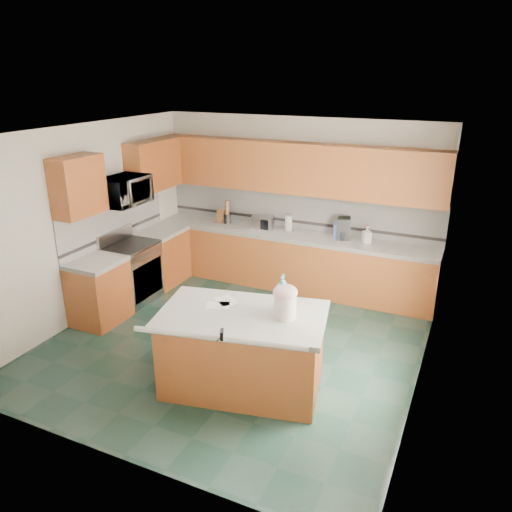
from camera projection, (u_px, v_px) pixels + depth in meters
The scene contains 52 objects.
floor at pixel (235, 342), 6.55m from camera, with size 4.60×4.60×0.00m, color black.
ceiling at pixel (231, 133), 5.61m from camera, with size 4.60×4.60×0.00m, color white.
wall_back at pixel (298, 202), 8.05m from camera, with size 4.60×0.04×2.70m, color silver.
wall_front at pixel (105, 331), 4.10m from camera, with size 4.60×0.04×2.70m, color silver.
wall_left at pixel (86, 223), 6.98m from camera, with size 0.04×4.60×2.70m, color silver.
wall_right at pixel (432, 277), 5.17m from camera, with size 0.04×4.60×2.70m, color silver.
back_base_cab at pixel (290, 262), 8.10m from camera, with size 4.60×0.60×0.86m, color #58250E.
back_countertop at pixel (290, 235), 7.94m from camera, with size 4.60×0.64×0.06m, color silver.
back_upper_cab at pixel (295, 168), 7.69m from camera, with size 4.60×0.33×0.78m, color #58250E.
back_backsplash at pixel (297, 210), 8.07m from camera, with size 4.60×0.02×0.63m, color silver.
back_accent_band at pixel (297, 222), 8.13m from camera, with size 4.60×0.01×0.05m, color black.
left_base_cab_rear at pixel (162, 258), 8.28m from camera, with size 0.60×0.82×0.86m, color #58250E.
left_counter_rear at pixel (160, 232), 8.12m from camera, with size 0.64×0.82×0.06m, color silver.
left_base_cab_front at pixel (99, 293), 6.98m from camera, with size 0.60×0.72×0.86m, color #58250E.
left_counter_front at pixel (95, 263), 6.82m from camera, with size 0.64×0.72×0.06m, color silver.
left_backsplash at pixel (114, 221), 7.48m from camera, with size 0.02×2.30×0.63m, color silver.
left_accent_band at pixel (116, 233), 7.55m from camera, with size 0.01×2.30×0.05m, color black.
left_upper_cab_rear at pixel (154, 165), 7.92m from camera, with size 0.33×1.09×0.78m, color #58250E.
left_upper_cab_front at pixel (78, 186), 6.50m from camera, with size 0.33×0.72×0.78m, color #58250E.
range_body at pixel (132, 274), 7.60m from camera, with size 0.60×0.76×0.88m, color #B7B7BC.
range_oven_door at pixel (148, 280), 7.50m from camera, with size 0.02×0.68×0.55m, color black.
range_cooktop at pixel (129, 246), 7.44m from camera, with size 0.62×0.78×0.04m, color black.
range_handle at pixel (148, 256), 7.36m from camera, with size 0.02×0.02×0.66m, color #B7B7BC.
range_backguard at pixel (115, 236), 7.50m from camera, with size 0.06×0.76×0.18m, color #B7B7BC.
microwave at pixel (124, 191), 7.15m from camera, with size 0.73×0.50×0.41m, color #B7B7BC.
island_base at pixel (243, 353), 5.51m from camera, with size 1.68×0.96×0.86m, color #58250E.
island_top at pixel (242, 316), 5.34m from camera, with size 1.78×1.06×0.06m, color silver.
island_bullnose at pixel (219, 338), 4.89m from camera, with size 0.06×0.06×1.78m, color silver.
treat_jar at pixel (285, 307), 5.20m from camera, with size 0.24×0.24×0.25m, color silver.
treat_jar_lid at pixel (285, 292), 5.15m from camera, with size 0.26×0.26×0.16m, color beige.
treat_jar_knob at pixel (285, 288), 5.13m from camera, with size 0.03×0.03×0.08m, color tan.
treat_jar_knob_end_l at pixel (281, 287), 5.14m from camera, with size 0.05×0.05×0.05m, color tan.
treat_jar_knob_end_r at pixel (289, 288), 5.11m from camera, with size 0.05×0.05×0.05m, color tan.
soap_bottle_island at pixel (283, 293), 5.33m from camera, with size 0.16×0.16×0.41m, color teal.
paper_sheet_a at pixel (218, 305), 5.51m from camera, with size 0.26×0.19×0.00m, color white.
paper_sheet_b at pixel (226, 300), 5.62m from camera, with size 0.27×0.20×0.00m, color white.
clamp_body at pixel (222, 335), 4.88m from camera, with size 0.03×0.10×0.09m, color black.
clamp_handle at pixel (219, 339), 4.84m from camera, with size 0.02×0.02×0.07m, color black.
knife_block at pixel (221, 216), 8.43m from camera, with size 0.13×0.11×0.23m, color #472814.
utensil_crock at pixel (227, 219), 8.43m from camera, with size 0.13×0.13×0.16m, color black.
utensil_bundle at pixel (227, 208), 8.36m from camera, with size 0.07×0.07×0.23m, color #472814.
toaster_oven at pixel (262, 222), 8.14m from camera, with size 0.35×0.24×0.20m, color #B7B7BC.
toaster_oven_door at pixel (259, 224), 8.05m from camera, with size 0.31×0.01×0.16m, color black.
paper_towel at pixel (289, 223), 8.00m from camera, with size 0.11×0.11×0.26m, color white.
paper_towel_base at pixel (288, 231), 8.04m from camera, with size 0.17×0.17×0.01m, color #B7B7BC.
water_jug at pixel (338, 231), 7.65m from camera, with size 0.15×0.15×0.24m, color #4167B0.
water_jug_neck at pixel (339, 222), 7.60m from camera, with size 0.07×0.07×0.03m, color #4167B0.
coffee_maker at pixel (344, 228), 7.62m from camera, with size 0.20×0.22×0.34m, color black.
coffee_carafe at pixel (342, 235), 7.61m from camera, with size 0.14×0.14×0.14m, color black.
soap_bottle_back at pixel (367, 234), 7.46m from camera, with size 0.12×0.12×0.26m, color white.
soap_back_cap at pixel (368, 225), 7.41m from camera, with size 0.02×0.02×0.03m, color red.
window_light_proxy at pixel (428, 269), 4.96m from camera, with size 0.02×1.40×1.10m, color white.
Camera 1 is at (2.64, -5.10, 3.37)m, focal length 35.00 mm.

